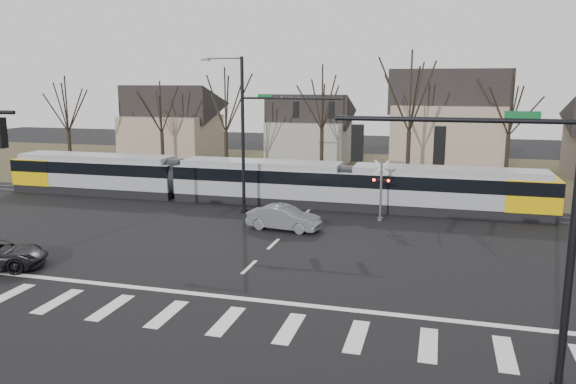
# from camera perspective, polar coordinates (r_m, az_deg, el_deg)

# --- Properties ---
(ground) EXTENTS (140.00, 140.00, 0.00)m
(ground) POSITION_cam_1_polar(r_m,az_deg,el_deg) (25.07, -5.49, -9.03)
(ground) COLOR black
(grass_verge) EXTENTS (140.00, 28.00, 0.01)m
(grass_verge) POSITION_cam_1_polar(r_m,az_deg,el_deg) (55.31, 6.28, 2.11)
(grass_verge) COLOR #38331E
(grass_verge) RESTS_ON ground
(crosswalk) EXTENTS (27.00, 2.60, 0.01)m
(crosswalk) POSITION_cam_1_polar(r_m,az_deg,el_deg) (21.65, -9.31, -12.46)
(crosswalk) COLOR silver
(crosswalk) RESTS_ON ground
(stop_line) EXTENTS (28.00, 0.35, 0.01)m
(stop_line) POSITION_cam_1_polar(r_m,az_deg,el_deg) (23.51, -7.06, -10.45)
(stop_line) COLOR silver
(stop_line) RESTS_ON ground
(lane_dashes) EXTENTS (0.18, 30.00, 0.01)m
(lane_dashes) POSITION_cam_1_polar(r_m,az_deg,el_deg) (39.85, 2.65, -1.36)
(lane_dashes) COLOR silver
(lane_dashes) RESTS_ON ground
(rail_pair) EXTENTS (90.00, 1.52, 0.06)m
(rail_pair) POSITION_cam_1_polar(r_m,az_deg,el_deg) (39.65, 2.59, -1.39)
(rail_pair) COLOR #59595E
(rail_pair) RESTS_ON ground
(tram) EXTENTS (40.07, 2.98, 3.04)m
(tram) POSITION_cam_1_polar(r_m,az_deg,el_deg) (40.59, -2.97, 1.24)
(tram) COLOR gray
(tram) RESTS_ON ground
(sedan) EXTENTS (2.56, 4.71, 1.43)m
(sedan) POSITION_cam_1_polar(r_m,az_deg,el_deg) (33.20, -0.41, -2.64)
(sedan) COLOR slate
(sedan) RESTS_ON ground
(signal_pole_near_right) EXTENTS (6.72, 0.44, 8.00)m
(signal_pole_near_right) POSITION_cam_1_polar(r_m,az_deg,el_deg) (16.43, 20.73, -1.73)
(signal_pole_near_right) COLOR black
(signal_pole_near_right) RESTS_ON ground
(signal_pole_far) EXTENTS (9.28, 0.44, 10.20)m
(signal_pole_far) POSITION_cam_1_polar(r_m,az_deg,el_deg) (36.26, -2.23, 6.51)
(signal_pole_far) COLOR black
(signal_pole_far) RESTS_ON ground
(rail_crossing_signal) EXTENTS (1.08, 0.36, 4.00)m
(rail_crossing_signal) POSITION_cam_1_polar(r_m,az_deg,el_deg) (35.58, 9.42, 0.07)
(rail_crossing_signal) COLOR #59595B
(rail_crossing_signal) RESTS_ON ground
(tree_row) EXTENTS (59.20, 7.20, 10.00)m
(tree_row) POSITION_cam_1_polar(r_m,az_deg,el_deg) (48.54, 7.63, 6.76)
(tree_row) COLOR black
(tree_row) RESTS_ON ground
(house_a) EXTENTS (9.72, 8.64, 8.60)m
(house_a) POSITION_cam_1_polar(r_m,az_deg,el_deg) (62.93, -11.76, 7.11)
(house_a) COLOR gray
(house_a) RESTS_ON ground
(house_b) EXTENTS (8.64, 7.56, 7.65)m
(house_b) POSITION_cam_1_polar(r_m,az_deg,el_deg) (59.70, 2.20, 6.66)
(house_b) COLOR gray
(house_b) RESTS_ON ground
(house_c) EXTENTS (10.80, 8.64, 10.10)m
(house_c) POSITION_cam_1_polar(r_m,az_deg,el_deg) (55.08, 15.92, 7.19)
(house_c) COLOR gray
(house_c) RESTS_ON ground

